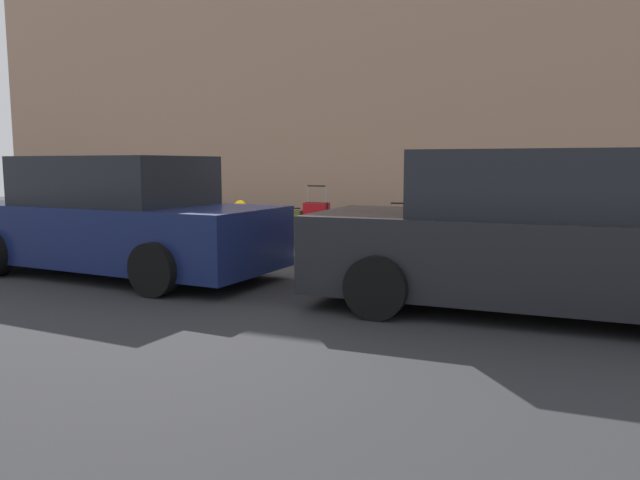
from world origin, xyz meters
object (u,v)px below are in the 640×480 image
object	(u,v)px
fire_hydrant	(240,222)
suitcase_maroon_2	(404,239)
suitcase_navy_4	(345,231)
bollard_post	(200,222)
parked_car_charcoal_0	(539,238)
suitcase_silver_0	(477,239)
suitcase_teal_3	(371,236)
suitcase_red_5	(316,226)
suitcase_black_1	(442,240)
suitcase_olive_6	(290,229)
parked_car_navy_1	(116,220)

from	to	relation	value
fire_hydrant	suitcase_maroon_2	bearing A→B (deg)	178.90
suitcase_maroon_2	suitcase_navy_4	size ratio (longest dim) A/B	1.18
fire_hydrant	bollard_post	xyz separation A→B (m)	(0.73, 0.15, -0.03)
parked_car_charcoal_0	suitcase_maroon_2	bearing A→B (deg)	-48.94
suitcase_silver_0	suitcase_maroon_2	distance (m)	1.10
fire_hydrant	bollard_post	size ratio (longest dim) A/B	1.02
suitcase_teal_3	fire_hydrant	world-z (taller)	fire_hydrant
suitcase_teal_3	suitcase_red_5	size ratio (longest dim) A/B	0.69
suitcase_teal_3	suitcase_maroon_2	bearing A→B (deg)	174.28
suitcase_black_1	suitcase_olive_6	world-z (taller)	suitcase_black_1
suitcase_red_5	suitcase_black_1	bearing A→B (deg)	-179.88
suitcase_teal_3	suitcase_navy_4	world-z (taller)	suitcase_teal_3
suitcase_olive_6	bollard_post	xyz separation A→B (m)	(1.64, 0.23, 0.07)
suitcase_black_1	suitcase_teal_3	size ratio (longest dim) A/B	1.08
suitcase_black_1	suitcase_teal_3	xyz separation A→B (m)	(1.11, 0.02, 0.01)
suitcase_silver_0	bollard_post	xyz separation A→B (m)	(4.74, 0.11, 0.07)
suitcase_silver_0	parked_car_charcoal_0	distance (m)	2.60
suitcase_silver_0	fire_hydrant	bearing A→B (deg)	-0.60
suitcase_olive_6	bollard_post	size ratio (longest dim) A/B	0.89
suitcase_black_1	suitcase_olive_6	size ratio (longest dim) A/B	1.17
suitcase_teal_3	suitcase_olive_6	bearing A→B (deg)	-3.17
suitcase_maroon_2	parked_car_charcoal_0	world-z (taller)	parked_car_charcoal_0
suitcase_black_1	suitcase_navy_4	size ratio (longest dim) A/B	1.15
bollard_post	parked_car_charcoal_0	xyz separation A→B (m)	(-5.70, 2.28, 0.26)
suitcase_navy_4	fire_hydrant	distance (m)	1.90
parked_car_charcoal_0	parked_car_navy_1	world-z (taller)	parked_car_charcoal_0
suitcase_olive_6	parked_car_charcoal_0	bearing A→B (deg)	148.35
suitcase_olive_6	parked_car_navy_1	xyz separation A→B (m)	(1.45, 2.51, 0.31)
suitcase_teal_3	suitcase_navy_4	bearing A→B (deg)	-7.42
suitcase_red_5	suitcase_olive_6	distance (m)	0.52
suitcase_teal_3	suitcase_black_1	bearing A→B (deg)	-178.98
parked_car_charcoal_0	parked_car_navy_1	distance (m)	5.52
suitcase_teal_3	bollard_post	distance (m)	3.10
suitcase_navy_4	parked_car_charcoal_0	bearing A→B (deg)	141.06
suitcase_navy_4	suitcase_teal_3	bearing A→B (deg)	172.58
suitcase_silver_0	parked_car_navy_1	bearing A→B (deg)	27.69
suitcase_teal_3	parked_car_navy_1	distance (m)	3.81
suitcase_maroon_2	parked_car_navy_1	xyz separation A→B (m)	(3.45, 2.37, 0.37)
suitcase_silver_0	suitcase_red_5	distance (m)	2.59
suitcase_olive_6	fire_hydrant	size ratio (longest dim) A/B	0.87
suitcase_teal_3	suitcase_silver_0	bearing A→B (deg)	178.60
suitcase_olive_6	bollard_post	world-z (taller)	bollard_post
suitcase_navy_4	suitcase_silver_0	bearing A→B (deg)	177.24
suitcase_teal_3	fire_hydrant	distance (m)	2.37
fire_hydrant	bollard_post	bearing A→B (deg)	11.59
suitcase_olive_6	bollard_post	distance (m)	1.65
suitcase_maroon_2	suitcase_black_1	bearing A→B (deg)	-172.62
suitcase_silver_0	suitcase_red_5	size ratio (longest dim) A/B	0.64
suitcase_red_5	parked_car_charcoal_0	size ratio (longest dim) A/B	0.22
suitcase_black_1	suitcase_navy_4	distance (m)	1.58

